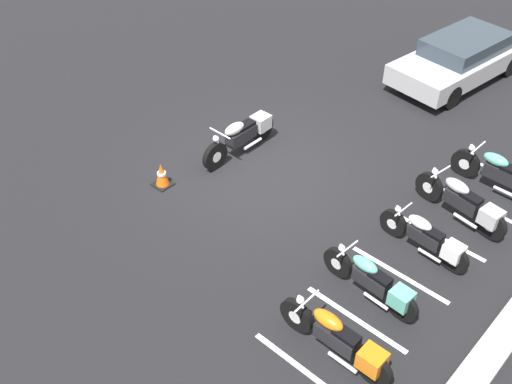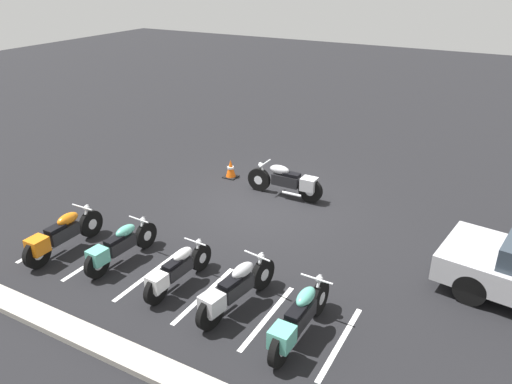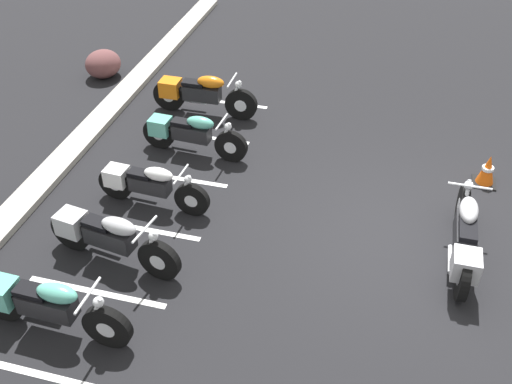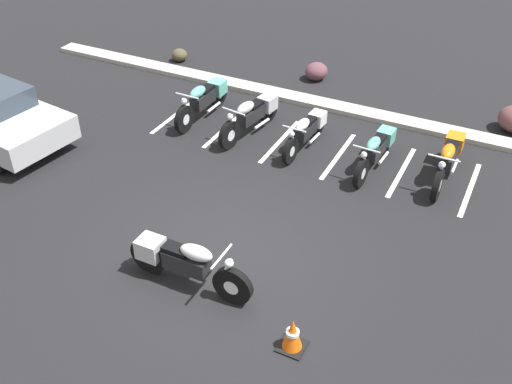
# 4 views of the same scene
# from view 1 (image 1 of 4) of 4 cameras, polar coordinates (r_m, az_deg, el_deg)

# --- Properties ---
(ground) EXTENTS (60.00, 60.00, 0.00)m
(ground) POSITION_cam_1_polar(r_m,az_deg,el_deg) (13.85, 0.34, 2.08)
(ground) COLOR black
(motorcycle_silver_featured) EXTENTS (2.29, 0.64, 0.90)m
(motorcycle_silver_featured) POSITION_cam_1_polar(r_m,az_deg,el_deg) (14.19, -1.27, 5.49)
(motorcycle_silver_featured) COLOR black
(motorcycle_silver_featured) RESTS_ON ground
(parked_bike_0) EXTENTS (0.62, 2.22, 0.87)m
(parked_bike_0) POSITION_cam_1_polar(r_m,az_deg,el_deg) (14.02, 22.55, 1.47)
(parked_bike_0) COLOR black
(parked_bike_0) RESTS_ON ground
(parked_bike_1) EXTENTS (0.72, 2.19, 0.87)m
(parked_bike_1) POSITION_cam_1_polar(r_m,az_deg,el_deg) (12.97, 19.27, -0.99)
(parked_bike_1) COLOR black
(parked_bike_1) RESTS_ON ground
(parked_bike_2) EXTENTS (0.56, 1.98, 0.78)m
(parked_bike_2) POSITION_cam_1_polar(r_m,az_deg,el_deg) (12.00, 16.07, -4.28)
(parked_bike_2) COLOR black
(parked_bike_2) RESTS_ON ground
(parked_bike_3) EXTENTS (0.58, 2.06, 0.81)m
(parked_bike_3) POSITION_cam_1_polar(r_m,az_deg,el_deg) (10.95, 11.21, -8.41)
(parked_bike_3) COLOR black
(parked_bike_3) RESTS_ON ground
(parked_bike_4) EXTENTS (0.62, 2.21, 0.87)m
(parked_bike_4) POSITION_cam_1_polar(r_m,az_deg,el_deg) (10.01, 7.99, -13.78)
(parked_bike_4) COLOR black
(parked_bike_4) RESTS_ON ground
(car_silver) EXTENTS (4.50, 2.34, 1.29)m
(car_silver) POSITION_cam_1_polar(r_m,az_deg,el_deg) (18.05, 18.92, 12.01)
(car_silver) COLOR black
(car_silver) RESTS_ON ground
(traffic_cone) EXTENTS (0.40, 0.40, 0.57)m
(traffic_cone) POSITION_cam_1_polar(r_m,az_deg,el_deg) (13.43, -8.97, 1.59)
(traffic_cone) COLOR black
(traffic_cone) RESTS_ON ground
(stall_line_0) EXTENTS (0.10, 2.10, 0.00)m
(stall_line_0) POSITION_cam_1_polar(r_m,az_deg,el_deg) (14.89, 22.21, 1.73)
(stall_line_0) COLOR white
(stall_line_0) RESTS_ON ground
(stall_line_1) EXTENTS (0.10, 2.10, 0.00)m
(stall_line_1) POSITION_cam_1_polar(r_m,az_deg,el_deg) (13.78, 19.76, -0.92)
(stall_line_1) COLOR white
(stall_line_1) RESTS_ON ground
(stall_line_2) EXTENTS (0.10, 2.10, 0.00)m
(stall_line_2) POSITION_cam_1_polar(r_m,az_deg,el_deg) (12.73, 16.89, -4.02)
(stall_line_2) COLOR white
(stall_line_2) RESTS_ON ground
(stall_line_3) EXTENTS (0.10, 2.10, 0.00)m
(stall_line_3) POSITION_cam_1_polar(r_m,az_deg,el_deg) (11.77, 13.49, -7.64)
(stall_line_3) COLOR white
(stall_line_3) RESTS_ON ground
(stall_line_4) EXTENTS (0.10, 2.10, 0.00)m
(stall_line_4) POSITION_cam_1_polar(r_m,az_deg,el_deg) (10.91, 9.45, -11.83)
(stall_line_4) COLOR white
(stall_line_4) RESTS_ON ground
(stall_line_5) EXTENTS (0.10, 2.10, 0.00)m
(stall_line_5) POSITION_cam_1_polar(r_m,az_deg,el_deg) (10.18, 4.62, -16.60)
(stall_line_5) COLOR white
(stall_line_5) RESTS_ON ground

